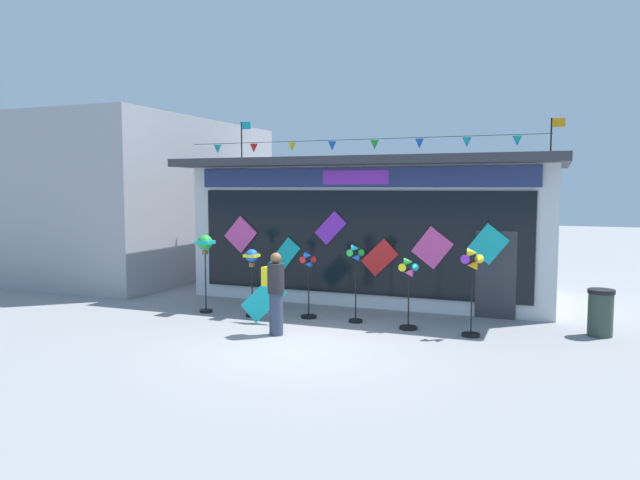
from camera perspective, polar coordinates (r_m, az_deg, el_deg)
name	(u,v)px	position (r m, az deg, el deg)	size (l,w,h in m)	color
ground_plane	(303,346)	(11.47, -1.66, -10.04)	(80.00, 80.00, 0.00)	gray
kite_shop_building	(380,227)	(16.89, 5.75, 1.27)	(9.71, 5.38, 4.97)	silver
wind_spinner_far_left	(205,249)	(14.49, -10.88, -0.86)	(0.37, 0.37, 1.86)	black
wind_spinner_left	(252,265)	(13.86, -6.50, -2.38)	(0.30, 0.30, 1.57)	black
wind_spinner_center_left	(308,281)	(13.67, -1.13, -3.88)	(0.36, 0.36, 1.52)	black
wind_spinner_center_right	(355,273)	(13.21, 3.39, -3.14)	(0.36, 0.31, 1.73)	black
wind_spinner_right	(408,287)	(12.71, 8.41, -4.40)	(0.39, 0.38, 1.52)	black
wind_spinner_far_right	(472,278)	(12.30, 14.25, -3.50)	(0.43, 0.36, 1.78)	black
person_near_camera	(275,292)	(12.15, -4.28, -4.91)	(0.47, 0.36, 1.68)	#333D56
trash_bin	(601,312)	(13.35, 25.13, -6.25)	(0.52, 0.52, 0.95)	#2D4238
display_kite_on_ground	(264,299)	(13.30, -5.38, -5.64)	(0.53, 0.03, 0.97)	#19B7BC
neighbour_building	(125,199)	(22.14, -18.07, 3.76)	(7.19, 8.76, 5.18)	#99999E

